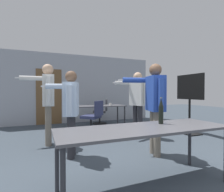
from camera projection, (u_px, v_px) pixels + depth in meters
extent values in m
cube|color=#A3A8B2|center=(78.00, 89.00, 6.94)|extent=(6.21, 0.10, 2.66)
cube|color=brown|center=(49.00, 97.00, 6.48)|extent=(0.90, 0.02, 2.05)
cube|color=#4C4C51|center=(146.00, 128.00, 2.17)|extent=(2.19, 0.72, 0.03)
cylinder|color=#2D2D33|center=(63.00, 188.00, 1.50)|extent=(0.05, 0.05, 0.72)
cylinder|color=#2D2D33|center=(57.00, 162.00, 2.06)|extent=(0.05, 0.05, 0.72)
cylinder|color=#2D2D33|center=(190.00, 143.00, 2.84)|extent=(0.05, 0.05, 0.72)
cube|color=#4C4C51|center=(98.00, 106.00, 5.78)|extent=(1.78, 0.70, 0.03)
cylinder|color=#2D2D33|center=(75.00, 120.00, 5.20)|extent=(0.05, 0.05, 0.72)
cylinder|color=#2D2D33|center=(125.00, 117.00, 5.83)|extent=(0.05, 0.05, 0.72)
cylinder|color=#2D2D33|center=(71.00, 117.00, 5.74)|extent=(0.05, 0.05, 0.72)
cylinder|color=#2D2D33|center=(118.00, 115.00, 6.37)|extent=(0.05, 0.05, 0.72)
cube|color=black|center=(189.00, 133.00, 5.00)|extent=(0.44, 0.56, 0.03)
cylinder|color=black|center=(189.00, 116.00, 4.99)|extent=(0.06, 0.06, 0.95)
cube|color=black|center=(190.00, 87.00, 4.98)|extent=(0.04, 0.94, 0.71)
cube|color=#192342|center=(190.00, 87.00, 4.98)|extent=(0.01, 0.87, 0.63)
cylinder|color=#28282D|center=(71.00, 137.00, 3.10)|extent=(0.13, 0.13, 0.76)
cylinder|color=#28282D|center=(72.00, 135.00, 3.28)|extent=(0.13, 0.13, 0.76)
cube|color=silver|center=(71.00, 99.00, 3.18)|extent=(0.35, 0.48, 0.60)
sphere|color=brown|center=(71.00, 77.00, 3.17)|extent=(0.21, 0.21, 0.21)
cylinder|color=silver|center=(69.00, 101.00, 2.91)|extent=(0.10, 0.10, 0.52)
cylinder|color=silver|center=(59.00, 86.00, 3.41)|extent=(0.53, 0.25, 0.10)
cube|color=white|center=(44.00, 86.00, 3.38)|extent=(0.13, 0.07, 0.03)
cylinder|color=slate|center=(157.00, 134.00, 3.21)|extent=(0.13, 0.13, 0.83)
cylinder|color=slate|center=(153.00, 132.00, 3.39)|extent=(0.13, 0.13, 0.83)
cube|color=#23429E|center=(155.00, 93.00, 3.28)|extent=(0.34, 0.48, 0.66)
sphere|color=brown|center=(155.00, 70.00, 3.28)|extent=(0.23, 0.23, 0.23)
cylinder|color=#23429E|center=(161.00, 95.00, 3.02)|extent=(0.10, 0.10, 0.57)
cylinder|color=#23429E|center=(137.00, 80.00, 3.50)|extent=(0.58, 0.24, 0.10)
cube|color=white|center=(121.00, 80.00, 3.46)|extent=(0.13, 0.06, 0.03)
cylinder|color=slate|center=(48.00, 126.00, 3.85)|extent=(0.13, 0.13, 0.88)
cylinder|color=slate|center=(48.00, 125.00, 4.02)|extent=(0.13, 0.13, 0.88)
cube|color=silver|center=(48.00, 90.00, 3.92)|extent=(0.24, 0.43, 0.69)
sphere|color=#DBAD89|center=(48.00, 69.00, 3.91)|extent=(0.24, 0.24, 0.24)
cylinder|color=silver|center=(48.00, 91.00, 3.67)|extent=(0.10, 0.10, 0.60)
cylinder|color=silver|center=(34.00, 78.00, 4.05)|extent=(0.60, 0.11, 0.10)
cube|color=white|center=(18.00, 78.00, 3.93)|extent=(0.12, 0.04, 0.03)
cylinder|color=#28282D|center=(140.00, 121.00, 4.62)|extent=(0.13, 0.13, 0.83)
cylinder|color=#28282D|center=(135.00, 121.00, 4.75)|extent=(0.13, 0.13, 0.83)
cube|color=silver|center=(138.00, 93.00, 4.67)|extent=(0.36, 0.47, 0.66)
sphere|color=#DBAD89|center=(138.00, 77.00, 4.66)|extent=(0.23, 0.23, 0.23)
cylinder|color=silver|center=(145.00, 94.00, 4.48)|extent=(0.10, 0.10, 0.57)
cylinder|color=silver|center=(123.00, 83.00, 4.66)|extent=(0.57, 0.28, 0.10)
cube|color=white|center=(115.00, 83.00, 4.45)|extent=(0.13, 0.07, 0.03)
cylinder|color=black|center=(100.00, 123.00, 6.61)|extent=(0.52, 0.52, 0.03)
cylinder|color=black|center=(100.00, 118.00, 6.61)|extent=(0.06, 0.06, 0.39)
cube|color=#4C4C51|center=(100.00, 111.00, 6.60)|extent=(0.60, 0.60, 0.08)
cube|color=#4C4C51|center=(107.00, 105.00, 6.59)|extent=(0.23, 0.43, 0.42)
cylinder|color=black|center=(91.00, 133.00, 5.01)|extent=(0.52, 0.52, 0.03)
cylinder|color=black|center=(91.00, 125.00, 5.01)|extent=(0.06, 0.06, 0.41)
cube|color=navy|center=(91.00, 117.00, 5.00)|extent=(0.65, 0.65, 0.08)
cube|color=navy|center=(99.00, 108.00, 4.90)|extent=(0.35, 0.35, 0.42)
cylinder|color=black|center=(161.00, 115.00, 2.41)|extent=(0.07, 0.07, 0.24)
cone|color=black|center=(161.00, 102.00, 2.40)|extent=(0.06, 0.06, 0.11)
cylinder|color=gold|center=(161.00, 98.00, 2.40)|extent=(0.03, 0.03, 0.01)
cylinder|color=silver|center=(110.00, 104.00, 5.80)|extent=(0.08, 0.08, 0.09)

